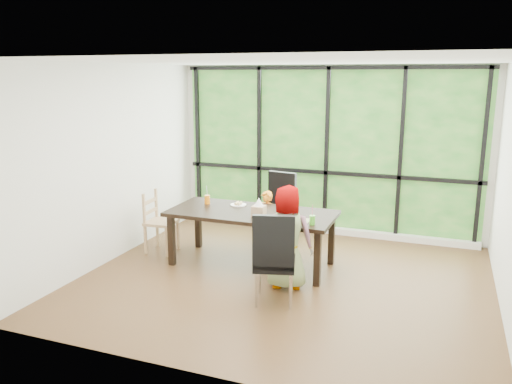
% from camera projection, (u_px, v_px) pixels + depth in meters
% --- Properties ---
extents(ground, '(5.00, 5.00, 0.00)m').
position_uv_depth(ground, '(284.00, 280.00, 6.48)').
color(ground, black).
rests_on(ground, ground).
extents(back_wall, '(5.00, 0.00, 5.00)m').
position_uv_depth(back_wall, '(327.00, 151.00, 8.23)').
color(back_wall, silver).
rests_on(back_wall, ground).
extents(foliage_backdrop, '(4.80, 0.02, 2.65)m').
position_uv_depth(foliage_backdrop, '(327.00, 151.00, 8.21)').
color(foliage_backdrop, '#1C501B').
rests_on(foliage_backdrop, back_wall).
extents(window_mullions, '(4.80, 0.06, 2.65)m').
position_uv_depth(window_mullions, '(326.00, 151.00, 8.18)').
color(window_mullions, black).
rests_on(window_mullions, back_wall).
extents(window_sill, '(4.80, 0.12, 0.10)m').
position_uv_depth(window_sill, '(323.00, 229.00, 8.43)').
color(window_sill, silver).
rests_on(window_sill, ground).
extents(dining_table, '(2.27, 1.09, 0.75)m').
position_uv_depth(dining_table, '(252.00, 238.00, 6.94)').
color(dining_table, black).
rests_on(dining_table, ground).
extents(chair_window_leather, '(0.53, 0.53, 1.08)m').
position_uv_depth(chair_window_leather, '(276.00, 209.00, 7.82)').
color(chair_window_leather, black).
rests_on(chair_window_leather, ground).
extents(chair_interior_leather, '(0.56, 0.56, 1.08)m').
position_uv_depth(chair_interior_leather, '(275.00, 257.00, 5.76)').
color(chair_interior_leather, black).
rests_on(chair_interior_leather, ground).
extents(chair_end_beech, '(0.42, 0.44, 0.90)m').
position_uv_depth(chair_end_beech, '(161.00, 222.00, 7.43)').
color(chair_end_beech, '#A9805A').
rests_on(chair_end_beech, ground).
extents(child_toddler, '(0.39, 0.32, 0.90)m').
position_uv_depth(child_toddler, '(266.00, 221.00, 7.47)').
color(child_toddler, orange).
rests_on(child_toddler, ground).
extents(child_older, '(0.69, 0.52, 1.27)m').
position_uv_depth(child_older, '(286.00, 237.00, 6.15)').
color(child_older, slate).
rests_on(child_older, ground).
extents(placemat, '(0.46, 0.34, 0.01)m').
position_uv_depth(placemat, '(290.00, 221.00, 6.43)').
color(placemat, tan).
rests_on(placemat, dining_table).
extents(plate_far, '(0.22, 0.22, 0.01)m').
position_uv_depth(plate_far, '(238.00, 205.00, 7.18)').
color(plate_far, white).
rests_on(plate_far, dining_table).
extents(plate_near, '(0.21, 0.21, 0.01)m').
position_uv_depth(plate_near, '(291.00, 219.00, 6.47)').
color(plate_near, white).
rests_on(plate_near, dining_table).
extents(orange_cup, '(0.08, 0.08, 0.12)m').
position_uv_depth(orange_cup, '(207.00, 199.00, 7.26)').
color(orange_cup, orange).
rests_on(orange_cup, dining_table).
extents(green_cup, '(0.07, 0.07, 0.12)m').
position_uv_depth(green_cup, '(312.00, 220.00, 6.25)').
color(green_cup, '#51C62E').
rests_on(green_cup, dining_table).
extents(tissue_box, '(0.16, 0.16, 0.14)m').
position_uv_depth(tissue_box, '(259.00, 211.00, 6.62)').
color(tissue_box, tan).
rests_on(tissue_box, dining_table).
extents(crepe_rolls_far, '(0.10, 0.12, 0.04)m').
position_uv_depth(crepe_rolls_far, '(238.00, 203.00, 7.18)').
color(crepe_rolls_far, tan).
rests_on(crepe_rolls_far, plate_far).
extents(crepe_rolls_near, '(0.15, 0.12, 0.04)m').
position_uv_depth(crepe_rolls_near, '(291.00, 217.00, 6.46)').
color(crepe_rolls_near, tan).
rests_on(crepe_rolls_near, plate_near).
extents(straw_white, '(0.01, 0.04, 0.20)m').
position_uv_depth(straw_white, '(207.00, 192.00, 7.24)').
color(straw_white, white).
rests_on(straw_white, orange_cup).
extents(straw_pink, '(0.01, 0.04, 0.20)m').
position_uv_depth(straw_pink, '(312.00, 212.00, 6.23)').
color(straw_pink, pink).
rests_on(straw_pink, green_cup).
extents(tissue, '(0.12, 0.12, 0.11)m').
position_uv_depth(tissue, '(259.00, 202.00, 6.59)').
color(tissue, white).
rests_on(tissue, tissue_box).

